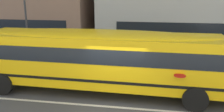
{
  "coord_description": "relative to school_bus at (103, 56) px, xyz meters",
  "views": [
    {
      "loc": [
        1.34,
        -8.74,
        4.58
      ],
      "look_at": [
        -0.24,
        0.8,
        1.98
      ],
      "focal_mm": 37.54,
      "sensor_mm": 36.0,
      "label": 1
    }
  ],
  "objects": [
    {
      "name": "school_bus",
      "position": [
        0.0,
        0.0,
        0.0
      ],
      "size": [
        13.21,
        3.32,
        2.94
      ],
      "rotation": [
        0.0,
        0.0,
        -0.03
      ],
      "color": "yellow",
      "rests_on": "ground_plane"
    },
    {
      "name": "lane_centreline",
      "position": [
        0.78,
        -1.59,
        -1.74
      ],
      "size": [
        110.0,
        0.16,
        0.01
      ],
      "primitive_type": "cube",
      "color": "silver",
      "rests_on": "ground_plane"
    },
    {
      "name": "ground_plane",
      "position": [
        0.78,
        -1.59,
        -1.75
      ],
      "size": [
        400.0,
        400.0,
        0.0
      ],
      "primitive_type": "plane",
      "color": "#424244"
    },
    {
      "name": "sidewalk_far",
      "position": [
        0.78,
        6.15,
        -1.74
      ],
      "size": [
        120.0,
        3.0,
        0.01
      ],
      "primitive_type": "cube",
      "color": "gray",
      "rests_on": "ground_plane"
    }
  ]
}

